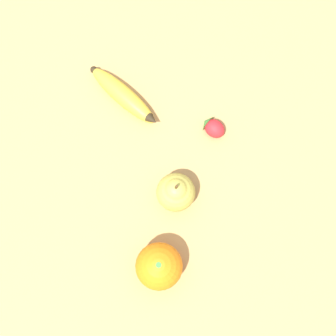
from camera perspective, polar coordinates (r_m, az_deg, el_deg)
ground_plane at (r=0.93m, az=-7.68°, el=-3.87°), size 3.00×3.00×0.00m
banana at (r=0.97m, az=-5.42°, el=8.75°), size 0.17×0.13×0.04m
orange at (r=0.86m, az=-1.10°, el=-11.88°), size 0.09×0.09×0.09m
pear at (r=0.88m, az=0.96°, el=-2.94°), size 0.07×0.07×0.09m
strawberry at (r=0.95m, az=5.52°, el=4.94°), size 0.06×0.06×0.04m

